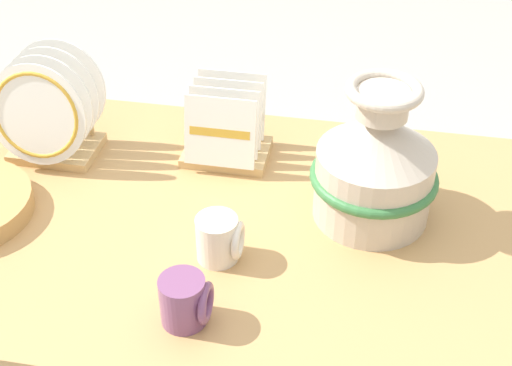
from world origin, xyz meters
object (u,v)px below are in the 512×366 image
(ceramic_vase, at_px, (375,164))
(mug_plum_glaze, at_px, (186,301))
(dish_rack_round_plates, at_px, (48,115))
(dish_rack_square_plates, at_px, (226,134))
(mug_cream_glaze, at_px, (220,239))

(ceramic_vase, distance_m, mug_plum_glaze, 0.49)
(dish_rack_round_plates, height_order, mug_plum_glaze, dish_rack_round_plates)
(dish_rack_square_plates, xyz_separation_m, mug_plum_glaze, (0.04, -0.53, -0.01))
(dish_rack_round_plates, relative_size, mug_plum_glaze, 2.65)
(dish_rack_round_plates, bearing_deg, mug_cream_glaze, -30.77)
(dish_rack_square_plates, distance_m, mug_cream_glaze, 0.36)
(mug_plum_glaze, bearing_deg, mug_cream_glaze, 82.64)
(dish_rack_round_plates, xyz_separation_m, mug_cream_glaze, (0.48, -0.28, -0.06))
(ceramic_vase, distance_m, dish_rack_round_plates, 0.77)
(dish_rack_round_plates, xyz_separation_m, mug_plum_glaze, (0.45, -0.46, -0.06))
(ceramic_vase, distance_m, dish_rack_square_plates, 0.40)
(ceramic_vase, height_order, dish_rack_square_plates, ceramic_vase)
(dish_rack_square_plates, height_order, mug_plum_glaze, dish_rack_square_plates)
(dish_rack_round_plates, height_order, mug_cream_glaze, dish_rack_round_plates)
(dish_rack_square_plates, bearing_deg, mug_cream_glaze, -79.68)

